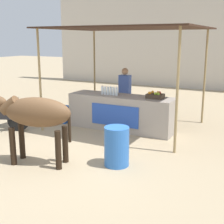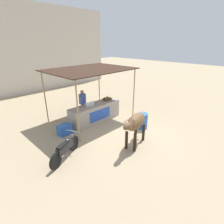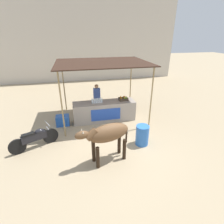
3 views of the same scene
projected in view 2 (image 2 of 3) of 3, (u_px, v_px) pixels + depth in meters
The scene contains 11 objects.
ground_plane at pixel (126, 134), 8.30m from camera, with size 60.00×60.00×0.00m, color tan.
building_wall_far at pixel (24, 50), 13.83m from camera, with size 16.00×0.50×6.91m, color beige.
stall_counter at pixel (95, 113), 9.53m from camera, with size 3.00×0.82×0.96m.
stall_awning at pixel (90, 71), 8.89m from camera, with size 4.20×3.20×2.80m.
water_bottle_row at pixel (90, 104), 9.04m from camera, with size 0.52×0.07×0.25m.
fruit_crate at pixel (107, 99), 10.00m from camera, with size 0.44×0.32×0.18m.
vendor_behind_counter at pixel (83, 104), 9.71m from camera, with size 0.34×0.22×1.65m.
cooler_box at pixel (64, 130), 8.22m from camera, with size 0.60×0.44×0.48m, color blue.
water_barrel at pixel (142, 121), 8.73m from camera, with size 0.50×0.50×0.80m, color blue.
cow at pixel (136, 123), 7.07m from camera, with size 1.85×0.85×1.44m.
motorcycle_parked at pixel (66, 148), 6.47m from camera, with size 1.67×0.90×0.90m.
Camera 2 is at (-5.69, -4.58, 4.12)m, focal length 28.00 mm.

